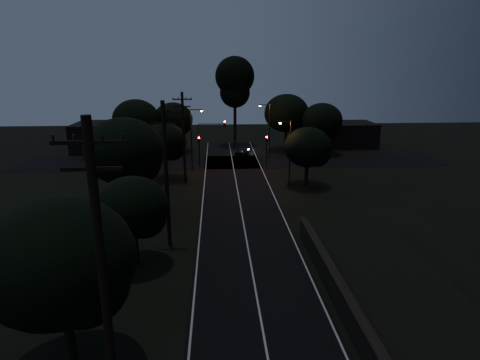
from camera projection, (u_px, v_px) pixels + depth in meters
road_surface at (236, 184)px, 46.92m from camera, size 60.00×70.00×0.03m
retaining_wall at (418, 328)px, 20.22m from camera, size 6.93×26.00×1.60m
utility_pole_near at (104, 292)px, 13.07m from camera, size 2.20×0.30×12.00m
utility_pole_mid at (166, 173)px, 29.52m from camera, size 2.20×0.30×11.00m
utility_pole_far at (184, 137)px, 45.90m from camera, size 2.20×0.30×10.50m
tree_left_a at (64, 265)px, 16.90m from camera, size 6.45×6.45×8.15m
tree_left_b at (135, 209)px, 26.91m from camera, size 4.94×4.94×6.28m
tree_left_c at (127, 153)px, 35.84m from camera, size 7.10×7.10×8.97m
tree_left_d at (166, 143)px, 47.88m from camera, size 5.39×5.39×6.84m
tree_far_nw at (175, 120)px, 63.01m from camera, size 6.15×6.15×7.79m
tree_far_w at (138, 120)px, 58.72m from camera, size 6.77×6.77×8.63m
tree_far_ne at (288, 114)px, 63.82m from camera, size 7.13×7.13×9.02m
tree_far_e at (323, 121)px, 61.45m from camera, size 6.19×6.19×7.86m
tree_right_a at (310, 148)px, 45.01m from camera, size 5.31×5.31×6.75m
tall_pine at (235, 82)px, 66.93m from camera, size 6.54×6.54×14.87m
building_left at (107, 136)px, 65.19m from camera, size 10.00×8.00×4.40m
building_right at (346, 134)px, 68.51m from camera, size 9.00×7.00×4.00m
signal_left at (199, 146)px, 54.38m from camera, size 0.28×0.35×4.10m
signal_right at (266, 145)px, 54.91m from camera, size 0.28×0.35×4.10m
signal_mast at (211, 135)px, 54.06m from camera, size 3.70×0.35×6.25m
streetlight_a at (193, 135)px, 51.93m from camera, size 1.66×0.26×8.00m
streetlight_b at (268, 127)px, 58.30m from camera, size 1.66×0.26×8.00m
streetlight_c at (289, 149)px, 44.98m from camera, size 1.46×0.26×7.50m
car at (242, 152)px, 61.11m from camera, size 2.67×4.22×1.34m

